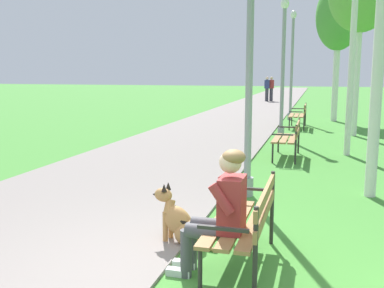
{
  "coord_description": "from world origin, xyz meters",
  "views": [
    {
      "loc": [
        1.24,
        -3.64,
        1.95
      ],
      "look_at": [
        -0.54,
        2.64,
        0.9
      ],
      "focal_mm": 41.9,
      "sensor_mm": 36.0,
      "label": 1
    }
  ],
  "objects_px": {
    "lamp_post_near": "(250,41)",
    "pedestrian_further_distant": "(271,89)",
    "person_seated_on_near_bench": "(221,208)",
    "lamp_post_mid": "(283,67)",
    "birch_tree_fifth": "(339,17)",
    "park_bench_far": "(300,114)",
    "lamp_post_far": "(292,64)",
    "dog_shepherd": "(181,223)",
    "pedestrian_distant": "(267,89)",
    "park_bench_near": "(247,218)",
    "park_bench_mid": "(289,136)"
  },
  "relations": [
    {
      "from": "lamp_post_near",
      "to": "pedestrian_further_distant",
      "type": "distance_m",
      "value": 23.35
    },
    {
      "from": "birch_tree_fifth",
      "to": "pedestrian_distant",
      "type": "height_order",
      "value": "birch_tree_fifth"
    },
    {
      "from": "person_seated_on_near_bench",
      "to": "lamp_post_far",
      "type": "distance_m",
      "value": 14.88
    },
    {
      "from": "park_bench_far",
      "to": "pedestrian_distant",
      "type": "height_order",
      "value": "pedestrian_distant"
    },
    {
      "from": "park_bench_near",
      "to": "birch_tree_fifth",
      "type": "distance_m",
      "value": 15.02
    },
    {
      "from": "lamp_post_near",
      "to": "birch_tree_fifth",
      "type": "height_order",
      "value": "birch_tree_fifth"
    },
    {
      "from": "park_bench_far",
      "to": "person_seated_on_near_bench",
      "type": "distance_m",
      "value": 12.08
    },
    {
      "from": "lamp_post_near",
      "to": "pedestrian_distant",
      "type": "bearing_deg",
      "value": 95.72
    },
    {
      "from": "lamp_post_mid",
      "to": "park_bench_far",
      "type": "bearing_deg",
      "value": 80.11
    },
    {
      "from": "park_bench_far",
      "to": "park_bench_near",
      "type": "bearing_deg",
      "value": -90.02
    },
    {
      "from": "park_bench_mid",
      "to": "dog_shepherd",
      "type": "bearing_deg",
      "value": -98.23
    },
    {
      "from": "lamp_post_mid",
      "to": "park_bench_near",
      "type": "bearing_deg",
      "value": -87.38
    },
    {
      "from": "lamp_post_near",
      "to": "lamp_post_far",
      "type": "xyz_separation_m",
      "value": [
        -0.08,
        11.88,
        -0.16
      ]
    },
    {
      "from": "lamp_post_near",
      "to": "lamp_post_mid",
      "type": "xyz_separation_m",
      "value": [
        -0.02,
        6.69,
        -0.31
      ]
    },
    {
      "from": "park_bench_far",
      "to": "lamp_post_far",
      "type": "relative_size",
      "value": 0.34
    },
    {
      "from": "lamp_post_mid",
      "to": "birch_tree_fifth",
      "type": "height_order",
      "value": "birch_tree_fifth"
    },
    {
      "from": "park_bench_mid",
      "to": "dog_shepherd",
      "type": "xyz_separation_m",
      "value": [
        -0.82,
        -5.68,
        -0.25
      ]
    },
    {
      "from": "park_bench_far",
      "to": "dog_shepherd",
      "type": "xyz_separation_m",
      "value": [
        -0.8,
        -11.43,
        -0.25
      ]
    },
    {
      "from": "dog_shepherd",
      "to": "lamp_post_near",
      "type": "xyz_separation_m",
      "value": [
        0.4,
        2.26,
        2.16
      ]
    },
    {
      "from": "park_bench_far",
      "to": "dog_shepherd",
      "type": "height_order",
      "value": "park_bench_far"
    },
    {
      "from": "park_bench_near",
      "to": "lamp_post_near",
      "type": "distance_m",
      "value": 3.27
    },
    {
      "from": "park_bench_near",
      "to": "pedestrian_further_distant",
      "type": "bearing_deg",
      "value": 95.39
    },
    {
      "from": "park_bench_far",
      "to": "birch_tree_fifth",
      "type": "bearing_deg",
      "value": 65.89
    },
    {
      "from": "lamp_post_near",
      "to": "lamp_post_mid",
      "type": "bearing_deg",
      "value": 90.21
    },
    {
      "from": "lamp_post_mid",
      "to": "birch_tree_fifth",
      "type": "distance_m",
      "value": 5.82
    },
    {
      "from": "birch_tree_fifth",
      "to": "lamp_post_near",
      "type": "bearing_deg",
      "value": -97.83
    },
    {
      "from": "park_bench_mid",
      "to": "birch_tree_fifth",
      "type": "relative_size",
      "value": 0.28
    },
    {
      "from": "park_bench_mid",
      "to": "pedestrian_further_distant",
      "type": "bearing_deg",
      "value": 97.08
    },
    {
      "from": "lamp_post_mid",
      "to": "pedestrian_distant",
      "type": "height_order",
      "value": "lamp_post_mid"
    },
    {
      "from": "lamp_post_far",
      "to": "pedestrian_further_distant",
      "type": "height_order",
      "value": "lamp_post_far"
    },
    {
      "from": "birch_tree_fifth",
      "to": "pedestrian_further_distant",
      "type": "height_order",
      "value": "birch_tree_fifth"
    },
    {
      "from": "park_bench_mid",
      "to": "pedestrian_further_distant",
      "type": "xyz_separation_m",
      "value": [
        -2.46,
        19.79,
        0.33
      ]
    },
    {
      "from": "pedestrian_distant",
      "to": "pedestrian_further_distant",
      "type": "height_order",
      "value": "same"
    },
    {
      "from": "dog_shepherd",
      "to": "lamp_post_near",
      "type": "distance_m",
      "value": 3.15
    },
    {
      "from": "lamp_post_mid",
      "to": "pedestrian_further_distant",
      "type": "bearing_deg",
      "value": 96.94
    },
    {
      "from": "lamp_post_near",
      "to": "pedestrian_further_distant",
      "type": "bearing_deg",
      "value": 95.01
    },
    {
      "from": "lamp_post_near",
      "to": "lamp_post_far",
      "type": "distance_m",
      "value": 11.88
    },
    {
      "from": "person_seated_on_near_bench",
      "to": "lamp_post_near",
      "type": "distance_m",
      "value": 3.39
    },
    {
      "from": "person_seated_on_near_bench",
      "to": "lamp_post_near",
      "type": "height_order",
      "value": "lamp_post_near"
    },
    {
      "from": "lamp_post_far",
      "to": "lamp_post_near",
      "type": "bearing_deg",
      "value": -89.6
    },
    {
      "from": "park_bench_far",
      "to": "park_bench_mid",
      "type": "bearing_deg",
      "value": -89.81
    },
    {
      "from": "park_bench_far",
      "to": "lamp_post_mid",
      "type": "relative_size",
      "value": 0.37
    },
    {
      "from": "park_bench_far",
      "to": "birch_tree_fifth",
      "type": "height_order",
      "value": "birch_tree_fifth"
    },
    {
      "from": "park_bench_mid",
      "to": "lamp_post_mid",
      "type": "distance_m",
      "value": 3.67
    },
    {
      "from": "lamp_post_near",
      "to": "pedestrian_distant",
      "type": "height_order",
      "value": "lamp_post_near"
    },
    {
      "from": "dog_shepherd",
      "to": "pedestrian_distant",
      "type": "distance_m",
      "value": 25.38
    },
    {
      "from": "park_bench_mid",
      "to": "person_seated_on_near_bench",
      "type": "distance_m",
      "value": 6.33
    },
    {
      "from": "park_bench_mid",
      "to": "pedestrian_distant",
      "type": "relative_size",
      "value": 0.91
    },
    {
      "from": "park_bench_far",
      "to": "birch_tree_fifth",
      "type": "xyz_separation_m",
      "value": [
        1.23,
        2.75,
        3.54
      ]
    },
    {
      "from": "park_bench_mid",
      "to": "birch_tree_fifth",
      "type": "bearing_deg",
      "value": 81.88
    }
  ]
}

